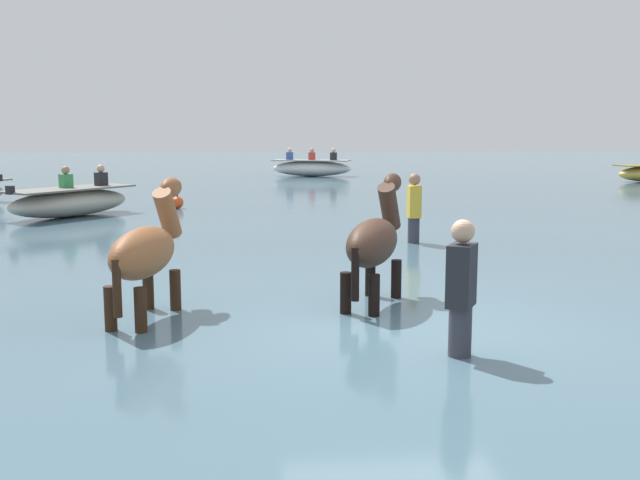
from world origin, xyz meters
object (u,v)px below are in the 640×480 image
Objects in this scene: horse_trailing_chestnut at (146,256)px; boat_mid_outer at (70,202)px; channel_buoy at (177,202)px; person_wading_close at (414,218)px; boat_near_starboard at (312,168)px; person_onlooker_left at (461,308)px; horse_lead_dark_bay at (374,246)px.

boat_mid_outer is at bearing 106.88° from horse_trailing_chestnut.
boat_mid_outer reaches higher than channel_buoy.
boat_mid_outer is at bearing 145.74° from person_wading_close.
person_wading_close is at bearing -89.62° from boat_near_starboard.
person_wading_close is 2.38× the size of channel_buoy.
person_onlooker_left is (5.68, -10.94, 0.10)m from boat_mid_outer.
horse_trailing_chestnut reaches higher than person_onlooker_left.
person_onlooker_left is 12.82m from channel_buoy.
boat_near_starboard is 17.95m from person_wading_close.
person_wading_close is (6.73, -4.58, 0.10)m from boat_mid_outer.
channel_buoy is (-3.05, 10.35, -0.50)m from horse_lead_dark_bay.
boat_mid_outer is 2.64m from channel_buoy.
boat_mid_outer is 4.46× the size of channel_buoy.
boat_near_starboard is at bearing 69.89° from channel_buoy.
person_wading_close reaches higher than boat_near_starboard.
horse_lead_dark_bay is at bearing -93.42° from boat_near_starboard.
boat_near_starboard is 12.74m from channel_buoy.
horse_lead_dark_bay is at bearing -59.49° from boat_mid_outer.
person_onlooker_left is at bearing -29.39° from horse_trailing_chestnut.
boat_mid_outer is (-5.27, 8.95, -0.33)m from horse_lead_dark_bay.
horse_lead_dark_bay is at bearing 8.96° from horse_trailing_chestnut.
person_wading_close reaches higher than channel_buoy.
horse_lead_dark_bay is at bearing 101.49° from person_onlooker_left.
horse_trailing_chestnut is 1.13× the size of person_wading_close.
person_wading_close is at bearing -53.07° from channel_buoy.
person_onlooker_left is (-0.93, -24.31, 0.08)m from boat_near_starboard.
person_wading_close reaches higher than boat_mid_outer.
boat_near_starboard is at bearing 86.58° from horse_lead_dark_bay.
boat_near_starboard is (6.61, 13.37, 0.02)m from boat_mid_outer.
person_wading_close is at bearing 71.59° from horse_lead_dark_bay.
horse_trailing_chestnut is at bearing -99.44° from boat_near_starboard.
horse_trailing_chestnut reaches higher than boat_mid_outer.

